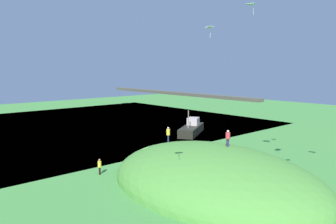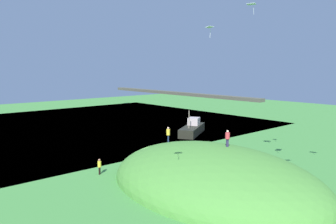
{
  "view_description": "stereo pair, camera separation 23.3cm",
  "coord_description": "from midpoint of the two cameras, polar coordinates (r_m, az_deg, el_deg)",
  "views": [
    {
      "loc": [
        28.53,
        -22.5,
        11.01
      ],
      "look_at": [
        0.96,
        2.07,
        6.08
      ],
      "focal_mm": 35.22,
      "sensor_mm": 36.0,
      "label": 1
    },
    {
      "loc": [
        28.68,
        -22.32,
        11.01
      ],
      "look_at": [
        0.96,
        2.07,
        6.08
      ],
      "focal_mm": 35.22,
      "sensor_mm": 36.0,
      "label": 2
    }
  ],
  "objects": [
    {
      "name": "person_on_hilltop",
      "position": [
        37.64,
        -0.15,
        -3.61
      ],
      "size": [
        0.56,
        0.56,
        1.79
      ],
      "rotation": [
        0.0,
        0.0,
        2.64
      ],
      "color": "#1C284A",
      "rests_on": "grass_hill"
    },
    {
      "name": "boat_on_lake",
      "position": [
        55.56,
        3.99,
        -2.92
      ],
      "size": [
        6.52,
        8.63,
        4.28
      ],
      "rotation": [
        0.0,
        0.0,
        2.11
      ],
      "color": "black",
      "rests_on": "lake_water"
    },
    {
      "name": "kite_1",
      "position": [
        34.74,
        7.05,
        14.3
      ],
      "size": [
        0.6,
        0.83,
        1.12
      ],
      "color": "white"
    },
    {
      "name": "person_walking_path",
      "position": [
        31.81,
        10.11,
        -4.18
      ],
      "size": [
        0.58,
        0.58,
        1.6
      ],
      "rotation": [
        0.0,
        0.0,
        4.15
      ],
      "color": "#2A2446",
      "rests_on": "grass_hill"
    },
    {
      "name": "lake_water",
      "position": [
        64.27,
        -20.66,
        -2.93
      ],
      "size": [
        54.35,
        80.0,
        0.4
      ],
      "primitive_type": "cube",
      "color": "teal",
      "rests_on": "ground_plane"
    },
    {
      "name": "person_watching_kites",
      "position": [
        35.34,
        -11.95,
        -8.92
      ],
      "size": [
        0.5,
        0.5,
        1.67
      ],
      "rotation": [
        0.0,
        0.0,
        5.18
      ],
      "color": "black",
      "rests_on": "ground_plane"
    },
    {
      "name": "ground_plane",
      "position": [
        37.97,
        -3.52,
        -9.26
      ],
      "size": [
        160.0,
        160.0,
        0.0
      ],
      "primitive_type": "plane",
      "color": "#43883C"
    },
    {
      "name": "bridge_deck_far",
      "position": [
        80.78,
        1.0,
        3.28
      ],
      "size": [
        48.91,
        1.8,
        0.7
      ],
      "primitive_type": "cube",
      "color": "#4E5042"
    },
    {
      "name": "grass_hill",
      "position": [
        32.4,
        7.66,
        -12.33
      ],
      "size": [
        22.83,
        16.02,
        7.28
      ],
      "primitive_type": "ellipsoid",
      "color": "#498A36",
      "rests_on": "ground_plane"
    },
    {
      "name": "kite_4",
      "position": [
        42.51,
        14.02,
        17.6
      ],
      "size": [
        1.22,
        1.02,
        1.27
      ],
      "color": "white"
    }
  ]
}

